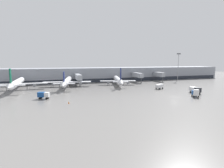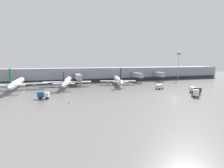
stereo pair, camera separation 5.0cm
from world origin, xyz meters
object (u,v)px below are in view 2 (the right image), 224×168
at_px(service_truck_1, 195,89).
at_px(parked_jet_2, 118,80).
at_px(parked_jet_1, 17,83).
at_px(service_truck_2, 43,95).
at_px(parked_jet_0, 67,81).
at_px(traffic_cone_1, 69,102).
at_px(service_truck_3, 160,86).
at_px(service_truck_0, 195,93).
at_px(apron_light_mast_2, 179,59).

bearing_deg(service_truck_1, parked_jet_2, -140.27).
distance_m(parked_jet_1, service_truck_2, 28.01).
bearing_deg(parked_jet_2, parked_jet_0, 100.30).
distance_m(parked_jet_1, traffic_cone_1, 40.62).
bearing_deg(parked_jet_2, service_truck_3, -130.59).
bearing_deg(parked_jet_0, service_truck_3, -107.63).
height_order(parked_jet_0, service_truck_0, parked_jet_0).
height_order(parked_jet_0, parked_jet_2, parked_jet_2).
distance_m(parked_jet_1, service_truck_3, 67.64).
distance_m(parked_jet_1, service_truck_0, 77.51).
bearing_deg(service_truck_3, apron_light_mast_2, 16.89).
xyz_separation_m(parked_jet_2, apron_light_mast_2, (48.54, 10.10, 12.04)).
bearing_deg(traffic_cone_1, service_truck_0, -4.75).
bearing_deg(parked_jet_1, service_truck_3, -106.22).
height_order(parked_jet_0, service_truck_1, parked_jet_0).
xyz_separation_m(parked_jet_1, service_truck_3, (65.27, -17.62, -1.88)).
bearing_deg(apron_light_mast_2, service_truck_0, -122.41).
height_order(parked_jet_2, service_truck_3, parked_jet_2).
height_order(service_truck_0, service_truck_2, service_truck_0).
bearing_deg(service_truck_1, parked_jet_1, -106.63).
bearing_deg(service_truck_3, service_truck_1, -87.08).
distance_m(parked_jet_0, service_truck_2, 30.20).
bearing_deg(service_truck_3, service_truck_0, -108.78).
distance_m(service_truck_1, service_truck_3, 16.59).
height_order(traffic_cone_1, apron_light_mast_2, apron_light_mast_2).
relative_size(parked_jet_0, service_truck_0, 9.08).
bearing_deg(service_truck_2, parked_jet_2, 55.94).
height_order(parked_jet_2, apron_light_mast_2, apron_light_mast_2).
relative_size(service_truck_0, traffic_cone_1, 5.94).
bearing_deg(parked_jet_2, apron_light_mast_2, -64.78).
bearing_deg(service_truck_0, parked_jet_0, -105.17).
xyz_separation_m(traffic_cone_1, apron_light_mast_2, (78.44, 46.88, 14.48)).
bearing_deg(service_truck_1, parked_jet_0, -118.61).
height_order(parked_jet_0, service_truck_2, parked_jet_0).
xyz_separation_m(service_truck_0, traffic_cone_1, (-46.23, 3.84, -1.23)).
xyz_separation_m(service_truck_1, traffic_cone_1, (-51.82, -2.25, -1.22)).
relative_size(parked_jet_1, service_truck_0, 8.18).
height_order(service_truck_1, service_truck_3, service_truck_1).
distance_m(service_truck_1, service_truck_2, 60.32).
distance_m(parked_jet_2, apron_light_mast_2, 51.02).
xyz_separation_m(parked_jet_1, service_truck_2, (13.02, -24.74, -1.80)).
relative_size(parked_jet_2, service_truck_3, 7.49).
height_order(service_truck_1, traffic_cone_1, service_truck_1).
bearing_deg(service_truck_2, parked_jet_0, 91.07).
distance_m(service_truck_2, traffic_cone_1, 12.78).
height_order(service_truck_1, service_truck_2, service_truck_1).
xyz_separation_m(parked_jet_2, service_truck_2, (-37.92, -26.89, -1.30)).
bearing_deg(service_truck_2, service_truck_0, 6.39).
relative_size(service_truck_1, service_truck_3, 1.22).
distance_m(parked_jet_1, parked_jet_2, 50.99).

